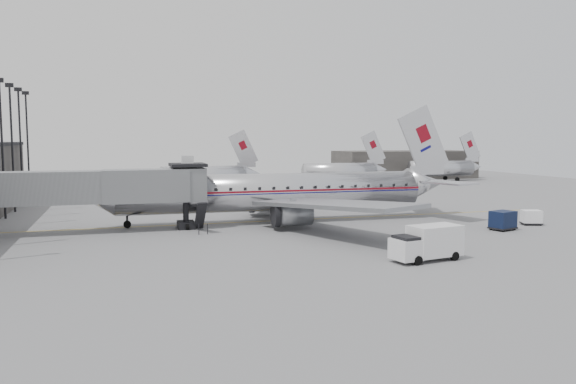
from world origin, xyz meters
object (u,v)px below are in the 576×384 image
object	(u,v)px
airliner	(281,192)
baggage_cart_white	(531,217)
baggage_cart_navy	(503,220)
service_van	(427,242)
ramp_worker	(273,217)

from	to	relation	value
airliner	baggage_cart_white	distance (m)	25.78
airliner	baggage_cart_white	size ratio (longest dim) A/B	17.45
baggage_cart_navy	baggage_cart_white	xyz separation A→B (m)	(4.92, 1.92, -0.18)
service_van	baggage_cart_navy	world-z (taller)	service_van
airliner	service_van	xyz separation A→B (m)	(4.90, -21.23, -1.84)
baggage_cart_white	ramp_worker	world-z (taller)	ramp_worker
service_van	airliner	bearing A→B (deg)	93.07
airliner	baggage_cart_navy	xyz separation A→B (m)	(18.92, -11.42, -2.19)
ramp_worker	airliner	bearing A→B (deg)	30.36
airliner	baggage_cart_navy	size ratio (longest dim) A/B	14.34
service_van	baggage_cart_navy	distance (m)	17.11
baggage_cart_navy	ramp_worker	world-z (taller)	baggage_cart_navy
service_van	baggage_cart_white	xyz separation A→B (m)	(18.95, 11.72, -0.53)
service_van	ramp_worker	world-z (taller)	service_van
baggage_cart_navy	ramp_worker	size ratio (longest dim) A/B	1.73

